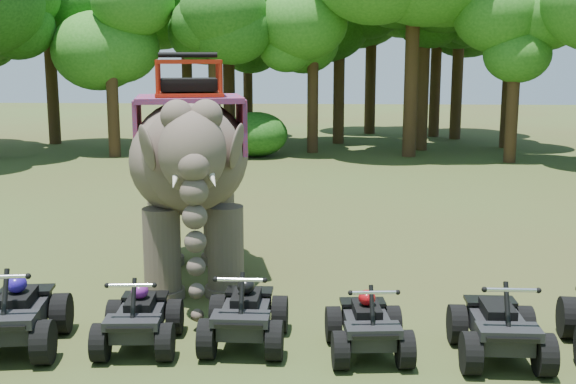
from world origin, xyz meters
name	(u,v)px	position (x,y,z in m)	size (l,w,h in m)	color
ground	(284,314)	(0.00, 0.00, 0.00)	(110.00, 110.00, 0.00)	#47381E
elephant	(191,169)	(-1.92, 1.92, 2.19)	(2.30, 5.22, 4.38)	brown
atv_0	(15,306)	(-3.92, -1.69, 0.68)	(1.33, 1.82, 1.35)	black
atv_1	(139,310)	(-2.10, -1.52, 0.59)	(1.16, 1.59, 1.18)	black
atv_2	(245,306)	(-0.51, -1.34, 0.62)	(1.22, 1.67, 1.24)	black
atv_3	(368,317)	(1.34, -1.59, 0.58)	(1.14, 1.56, 1.15)	black
atv_4	(500,317)	(3.23, -1.65, 0.63)	(1.24, 1.71, 1.26)	black
tree_0	(313,80)	(0.00, 21.04, 3.30)	(4.61, 4.61, 6.59)	#195114
tree_1	(412,42)	(4.26, 19.96, 4.93)	(6.90, 6.90, 9.85)	#195114
tree_2	(514,82)	(8.23, 18.38, 3.31)	(4.63, 4.63, 6.62)	#195114
tree_25	(112,76)	(-8.60, 19.12, 3.49)	(4.89, 4.89, 6.98)	#195114
tree_26	(214,68)	(-4.36, 20.42, 3.81)	(5.34, 5.34, 7.63)	#195114
tree_27	(50,47)	(-13.03, 23.74, 4.75)	(6.65, 6.65, 9.50)	#195114
tree_28	(511,47)	(9.23, 23.35, 4.76)	(6.67, 6.67, 9.52)	#195114
tree_29	(458,48)	(7.43, 26.95, 4.76)	(6.66, 6.66, 9.52)	#195114
tree_30	(436,51)	(6.48, 28.14, 4.61)	(6.45, 6.45, 9.21)	#195114
tree_31	(229,49)	(-4.16, 23.69, 4.67)	(6.54, 6.54, 9.35)	#195114
tree_32	(424,62)	(5.07, 22.23, 4.08)	(5.71, 5.71, 8.16)	#195114
tree_33	(371,42)	(3.05, 29.47, 5.12)	(7.17, 7.17, 10.25)	#195114
tree_34	(248,68)	(-3.75, 28.32, 3.68)	(5.16, 5.16, 7.37)	#195114
tree_35	(187,68)	(-6.50, 25.09, 3.74)	(5.24, 5.24, 7.49)	#195114
tree_36	(339,56)	(1.22, 24.69, 4.31)	(6.04, 6.04, 8.63)	#195114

